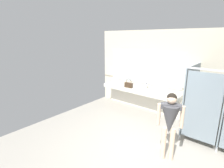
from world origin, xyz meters
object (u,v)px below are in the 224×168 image
paper_cup (146,89)px  soap_dispenser (146,86)px  person_standing (170,119)px  handbag (129,85)px

paper_cup → soap_dispenser: bearing=114.3°
paper_cup → person_standing: bearing=-49.8°
soap_dispenser → paper_cup: bearing=-65.7°
person_standing → handbag: 3.01m
person_standing → soap_dispenser: (-1.77, 2.19, -0.05)m
soap_dispenser → paper_cup: soap_dispenser is taller
person_standing → soap_dispenser: size_ratio=7.33×
soap_dispenser → paper_cup: (0.09, -0.20, -0.05)m
soap_dispenser → handbag: bearing=-151.7°
person_standing → handbag: person_standing is taller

